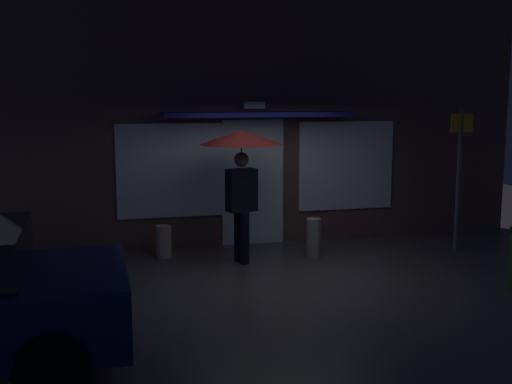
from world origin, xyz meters
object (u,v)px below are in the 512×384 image
(person_with_umbrella, at_px, (241,154))
(sidewalk_bollard, at_px, (164,242))
(street_sign_post, at_px, (459,171))
(sidewalk_bollard_2, at_px, (313,238))

(person_with_umbrella, height_order, sidewalk_bollard, person_with_umbrella)
(street_sign_post, bearing_deg, sidewalk_bollard_2, 177.37)
(sidewalk_bollard, xyz_separation_m, sidewalk_bollard_2, (2.35, -0.63, 0.06))
(street_sign_post, distance_m, sidewalk_bollard, 5.04)
(person_with_umbrella, height_order, street_sign_post, street_sign_post)
(street_sign_post, height_order, sidewalk_bollard_2, street_sign_post)
(street_sign_post, height_order, sidewalk_bollard, street_sign_post)
(person_with_umbrella, bearing_deg, sidewalk_bollard_2, 163.29)
(person_with_umbrella, xyz_separation_m, sidewalk_bollard_2, (1.18, -0.03, -1.39))
(person_with_umbrella, distance_m, sidewalk_bollard, 1.96)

